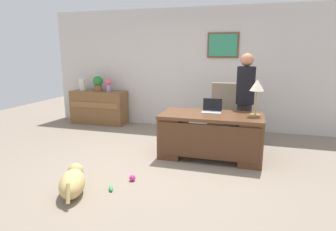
{
  "coord_description": "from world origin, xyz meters",
  "views": [
    {
      "loc": [
        1.28,
        -3.92,
        1.72
      ],
      "look_at": [
        0.05,
        0.3,
        0.75
      ],
      "focal_mm": 30.56,
      "sensor_mm": 36.0,
      "label": 1
    }
  ],
  "objects_px": {
    "potted_plant": "(98,83)",
    "dog_toy_bone": "(111,188)",
    "desk_lamp": "(257,87)",
    "dog_toy_ball": "(132,178)",
    "person_standing": "(245,100)",
    "armchair": "(225,116)",
    "vase_with_flowers": "(108,83)",
    "dog_lying": "(73,182)",
    "desk": "(211,134)",
    "credenza": "(99,107)",
    "vase_empty": "(82,84)",
    "laptop": "(212,109)"
  },
  "relations": [
    {
      "from": "dog_lying",
      "to": "vase_empty",
      "type": "relative_size",
      "value": 2.47
    },
    {
      "from": "desk",
      "to": "vase_empty",
      "type": "distance_m",
      "value": 3.81
    },
    {
      "from": "desk_lamp",
      "to": "potted_plant",
      "type": "distance_m",
      "value": 3.97
    },
    {
      "from": "desk_lamp",
      "to": "dog_toy_ball",
      "type": "xyz_separation_m",
      "value": [
        -1.58,
        -1.3,
        -1.15
      ]
    },
    {
      "from": "potted_plant",
      "to": "person_standing",
      "type": "bearing_deg",
      "value": -15.25
    },
    {
      "from": "potted_plant",
      "to": "vase_with_flowers",
      "type": "bearing_deg",
      "value": 0.0
    },
    {
      "from": "desk_lamp",
      "to": "dog_toy_bone",
      "type": "relative_size",
      "value": 4.05
    },
    {
      "from": "armchair",
      "to": "potted_plant",
      "type": "xyz_separation_m",
      "value": [
        -3.12,
        0.6,
        0.5
      ]
    },
    {
      "from": "vase_empty",
      "to": "person_standing",
      "type": "bearing_deg",
      "value": -13.62
    },
    {
      "from": "dog_lying",
      "to": "dog_toy_bone",
      "type": "xyz_separation_m",
      "value": [
        0.41,
        0.21,
        -0.13
      ]
    },
    {
      "from": "desk",
      "to": "vase_with_flowers",
      "type": "relative_size",
      "value": 5.22
    },
    {
      "from": "desk_lamp",
      "to": "credenza",
      "type": "bearing_deg",
      "value": 157.44
    },
    {
      "from": "desk_lamp",
      "to": "dog_toy_ball",
      "type": "distance_m",
      "value": 2.34
    },
    {
      "from": "desk",
      "to": "dog_toy_ball",
      "type": "bearing_deg",
      "value": -126.33
    },
    {
      "from": "credenza",
      "to": "dog_toy_ball",
      "type": "xyz_separation_m",
      "value": [
        2.08,
        -2.82,
        -0.36
      ]
    },
    {
      "from": "credenza",
      "to": "vase_empty",
      "type": "distance_m",
      "value": 0.7
    },
    {
      "from": "desk",
      "to": "person_standing",
      "type": "distance_m",
      "value": 0.96
    },
    {
      "from": "desk",
      "to": "dog_lying",
      "type": "bearing_deg",
      "value": -129.72
    },
    {
      "from": "desk_lamp",
      "to": "vase_empty",
      "type": "xyz_separation_m",
      "value": [
        -4.09,
        1.52,
        -0.24
      ]
    },
    {
      "from": "person_standing",
      "to": "vase_with_flowers",
      "type": "distance_m",
      "value": 3.34
    },
    {
      "from": "dog_lying",
      "to": "armchair",
      "type": "bearing_deg",
      "value": 59.9
    },
    {
      "from": "potted_plant",
      "to": "dog_toy_bone",
      "type": "height_order",
      "value": "potted_plant"
    },
    {
      "from": "dog_lying",
      "to": "dog_toy_bone",
      "type": "relative_size",
      "value": 4.99
    },
    {
      "from": "desk",
      "to": "vase_empty",
      "type": "xyz_separation_m",
      "value": [
        -3.41,
        1.6,
        0.55
      ]
    },
    {
      "from": "potted_plant",
      "to": "dog_toy_bone",
      "type": "distance_m",
      "value": 3.82
    },
    {
      "from": "dog_toy_ball",
      "to": "dog_toy_bone",
      "type": "xyz_separation_m",
      "value": [
        -0.16,
        -0.33,
        -0.02
      ]
    },
    {
      "from": "desk",
      "to": "credenza",
      "type": "xyz_separation_m",
      "value": [
        -2.98,
        1.6,
        0.01
      ]
    },
    {
      "from": "desk_lamp",
      "to": "vase_with_flowers",
      "type": "height_order",
      "value": "desk_lamp"
    },
    {
      "from": "desk",
      "to": "person_standing",
      "type": "xyz_separation_m",
      "value": [
        0.5,
        0.66,
        0.49
      ]
    },
    {
      "from": "armchair",
      "to": "desk_lamp",
      "type": "height_order",
      "value": "desk_lamp"
    },
    {
      "from": "armchair",
      "to": "vase_empty",
      "type": "height_order",
      "value": "armchair"
    },
    {
      "from": "armchair",
      "to": "vase_with_flowers",
      "type": "xyz_separation_m",
      "value": [
        -2.85,
        0.6,
        0.5
      ]
    },
    {
      "from": "dog_lying",
      "to": "credenza",
      "type": "bearing_deg",
      "value": 114.38
    },
    {
      "from": "desk_lamp",
      "to": "potted_plant",
      "type": "relative_size",
      "value": 1.62
    },
    {
      "from": "person_standing",
      "to": "armchair",
      "type": "bearing_deg",
      "value": 135.23
    },
    {
      "from": "dog_toy_bone",
      "to": "credenza",
      "type": "bearing_deg",
      "value": 121.5
    },
    {
      "from": "credenza",
      "to": "dog_lying",
      "type": "xyz_separation_m",
      "value": [
        1.52,
        -3.36,
        -0.25
      ]
    },
    {
      "from": "dog_lying",
      "to": "vase_empty",
      "type": "xyz_separation_m",
      "value": [
        -1.95,
        3.36,
        0.8
      ]
    },
    {
      "from": "desk_lamp",
      "to": "potted_plant",
      "type": "bearing_deg",
      "value": 157.41
    },
    {
      "from": "potted_plant",
      "to": "dog_toy_ball",
      "type": "xyz_separation_m",
      "value": [
        2.08,
        -2.82,
        -0.96
      ]
    },
    {
      "from": "person_standing",
      "to": "dog_lying",
      "type": "relative_size",
      "value": 2.39
    },
    {
      "from": "desk_lamp",
      "to": "person_standing",
      "type": "bearing_deg",
      "value": 107.63
    },
    {
      "from": "armchair",
      "to": "desk_lamp",
      "type": "xyz_separation_m",
      "value": [
        0.54,
        -0.93,
        0.69
      ]
    },
    {
      "from": "laptop",
      "to": "vase_with_flowers",
      "type": "bearing_deg",
      "value": 152.06
    },
    {
      "from": "armchair",
      "to": "dog_toy_ball",
      "type": "bearing_deg",
      "value": -115.03
    },
    {
      "from": "desk",
      "to": "vase_with_flowers",
      "type": "xyz_separation_m",
      "value": [
        -2.7,
        1.6,
        0.6
      ]
    },
    {
      "from": "vase_with_flowers",
      "to": "armchair",
      "type": "bearing_deg",
      "value": -11.81
    },
    {
      "from": "vase_with_flowers",
      "to": "laptop",
      "type": "bearing_deg",
      "value": -27.94
    },
    {
      "from": "dog_toy_ball",
      "to": "vase_with_flowers",
      "type": "bearing_deg",
      "value": 122.68
    },
    {
      "from": "desk",
      "to": "credenza",
      "type": "height_order",
      "value": "credenza"
    }
  ]
}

